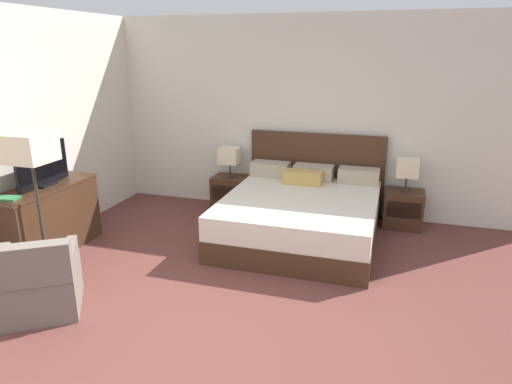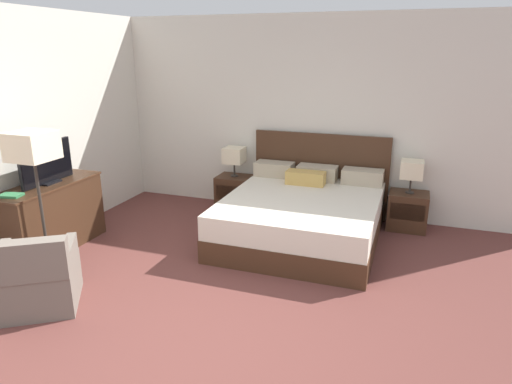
# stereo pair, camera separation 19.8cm
# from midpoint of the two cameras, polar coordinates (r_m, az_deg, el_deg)

# --- Properties ---
(ground_plane) EXTENTS (10.95, 10.95, 0.00)m
(ground_plane) POSITION_cam_midpoint_polar(r_m,az_deg,el_deg) (3.84, -6.96, -19.78)
(ground_plane) COLOR brown
(wall_back) EXTENTS (6.67, 0.06, 2.78)m
(wall_back) POSITION_cam_midpoint_polar(r_m,az_deg,el_deg) (6.61, 6.92, 9.31)
(wall_back) COLOR silver
(wall_back) RESTS_ON ground
(wall_left) EXTENTS (0.06, 5.45, 2.78)m
(wall_left) POSITION_cam_midpoint_polar(r_m,az_deg,el_deg) (6.03, -25.11, 7.01)
(wall_left) COLOR silver
(wall_left) RESTS_ON ground
(bed) EXTENTS (1.93, 2.12, 1.18)m
(bed) POSITION_cam_midpoint_polar(r_m,az_deg,el_deg) (5.80, 6.87, -2.83)
(bed) COLOR #422819
(bed) RESTS_ON ground
(nightstand_left) EXTENTS (0.51, 0.41, 0.50)m
(nightstand_left) POSITION_cam_midpoint_polar(r_m,az_deg,el_deg) (6.86, -1.86, -0.04)
(nightstand_left) COLOR #422819
(nightstand_left) RESTS_ON ground
(nightstand_right) EXTENTS (0.51, 0.41, 0.50)m
(nightstand_right) POSITION_cam_midpoint_polar(r_m,az_deg,el_deg) (6.43, 19.26, -2.25)
(nightstand_right) COLOR #422819
(nightstand_right) RESTS_ON ground
(table_lamp_left) EXTENTS (0.28, 0.28, 0.43)m
(table_lamp_left) POSITION_cam_midpoint_polar(r_m,az_deg,el_deg) (6.71, -1.90, 4.58)
(table_lamp_left) COLOR #332D28
(table_lamp_left) RESTS_ON nightstand_left
(table_lamp_right) EXTENTS (0.28, 0.28, 0.43)m
(table_lamp_right) POSITION_cam_midpoint_polar(r_m,az_deg,el_deg) (6.28, 19.77, 2.64)
(table_lamp_right) COLOR #332D28
(table_lamp_right) RESTS_ON nightstand_right
(dresser) EXTENTS (0.49, 1.36, 0.82)m
(dresser) POSITION_cam_midpoint_polar(r_m,az_deg,el_deg) (5.89, -23.38, -2.78)
(dresser) COLOR #422819
(dresser) RESTS_ON ground
(tv) EXTENTS (0.18, 0.77, 0.49)m
(tv) POSITION_cam_midpoint_polar(r_m,az_deg,el_deg) (5.75, -23.85, 3.26)
(tv) COLOR black
(tv) RESTS_ON dresser
(book_red_cover) EXTENTS (0.25, 0.20, 0.03)m
(book_red_cover) POSITION_cam_midpoint_polar(r_m,az_deg,el_deg) (5.44, -27.41, -0.38)
(book_red_cover) COLOR #2D7042
(book_red_cover) RESTS_ON dresser
(armchair_by_window) EXTENTS (0.95, 0.95, 0.76)m
(armchair_by_window) POSITION_cam_midpoint_polar(r_m,az_deg,el_deg) (4.69, -24.67, -9.91)
(armchair_by_window) COLOR #70665B
(armchair_by_window) RESTS_ON ground
(floor_lamp) EXTENTS (0.40, 0.40, 1.53)m
(floor_lamp) POSITION_cam_midpoint_polar(r_m,az_deg,el_deg) (5.07, -25.11, 4.44)
(floor_lamp) COLOR #332D28
(floor_lamp) RESTS_ON ground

